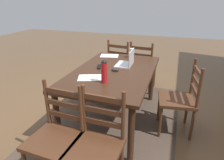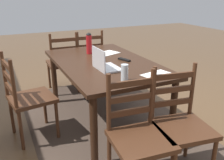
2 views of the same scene
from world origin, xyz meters
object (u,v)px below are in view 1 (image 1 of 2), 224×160
Objects in this scene: chair_right_near at (56,137)px; chair_far_head at (180,99)px; chair_right_far at (97,146)px; laptop at (127,62)px; drinking_glass at (132,53)px; tv_remote at (99,67)px; chair_left_near at (121,65)px; water_bottle at (104,71)px; dining_table at (114,76)px; chair_left_far at (142,67)px; computer_mouse at (115,70)px.

chair_far_head is at bearing 136.29° from chair_right_near.
chair_right_far is 1.32m from chair_far_head.
drinking_glass is at bearing -175.54° from laptop.
tv_remote is at bearing -27.62° from drinking_glass.
drinking_glass reaches higher than tv_remote.
chair_left_near is 1.11m from tv_remote.
water_bottle reaches higher than chair_far_head.
water_bottle is at bearing 162.23° from chair_right_near.
tv_remote is (-1.19, -0.03, 0.30)m from chair_right_near.
tv_remote is at bearing -59.04° from laptop.
chair_right_near is at bearing -10.16° from dining_table.
chair_right_far is 1.00× the size of chair_right_near.
chair_left_near is 5.59× the size of tv_remote.
drinking_glass is at bearing -176.17° from chair_right_far.
chair_left_far is 1.00× the size of chair_far_head.
computer_mouse is at bearing -18.36° from laptop.
chair_right_far is at bearing -87.83° from tv_remote.
computer_mouse is (-0.41, 0.00, -0.12)m from water_bottle.
dining_table is at bearing -169.65° from chair_right_far.
drinking_glass is at bearing 172.66° from dining_table.
chair_left_near is (-1.13, -0.21, -0.21)m from dining_table.
chair_right_near is 1.18m from computer_mouse.
laptop is 0.70m from water_bottle.
tv_remote is (-0.06, -0.23, 0.09)m from dining_table.
laptop is at bearing 20.86° from chair_left_near.
chair_left_far and chair_left_near have the same top height.
chair_left_far is 2.30m from chair_right_near.
chair_right_far is 1.44m from laptop.
chair_right_far is at bearing 10.46° from chair_left_near.
computer_mouse is (-1.12, 0.23, 0.31)m from chair_right_near.
chair_left_near is at bearing -169.42° from dining_table.
dining_table is at bearing -176.76° from water_bottle.
chair_left_far is 9.50× the size of computer_mouse.
chair_right_near reaches higher than dining_table.
chair_left_near is at bearing -179.79° from chair_right_near.
computer_mouse is (0.01, 0.02, 0.10)m from dining_table.
laptop is at bearing 167.12° from chair_right_near.
chair_left_near is 2.26m from chair_right_near.
laptop is at bearing 156.43° from dining_table.
laptop is at bearing 12.85° from tv_remote.
chair_right_far reaches higher than dining_table.
chair_right_far is 2.30m from chair_left_near.
chair_left_near and chair_right_near have the same top height.
chair_far_head is at bearing 90.40° from dining_table.
drinking_glass is (-1.09, 0.06, -0.06)m from water_bottle.
chair_left_near is at bearing -135.77° from chair_far_head.
chair_left_far is at bearing 169.90° from dining_table.
computer_mouse reaches higher than tv_remote.
chair_right_near is 6.11× the size of drinking_glass.
chair_far_head is (1.12, 0.68, 0.00)m from chair_left_far.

